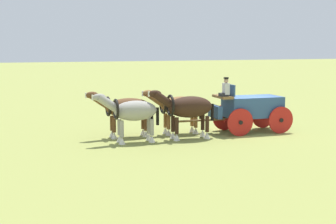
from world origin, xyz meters
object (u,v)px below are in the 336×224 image
at_px(draft_horse_rear_near, 187,108).
at_px(draft_horse_lead_off, 126,109).
at_px(draft_horse_lead_near, 132,112).
at_px(show_wagon, 250,108).
at_px(draft_horse_rear_off, 178,107).

distance_m(draft_horse_rear_near, draft_horse_lead_off, 2.92).
relative_size(draft_horse_rear_near, draft_horse_lead_near, 1.06).
bearing_deg(draft_horse_lead_near, show_wagon, -176.85).
distance_m(show_wagon, draft_horse_rear_off, 3.65).
relative_size(draft_horse_rear_off, draft_horse_lead_off, 0.95).
distance_m(draft_horse_rear_near, draft_horse_rear_off, 1.30).
height_order(show_wagon, draft_horse_lead_off, show_wagon).
distance_m(show_wagon, draft_horse_rear_near, 3.63).
distance_m(draft_horse_lead_near, draft_horse_lead_off, 1.30).
bearing_deg(draft_horse_lead_near, draft_horse_rear_off, -156.23).
xyz_separation_m(draft_horse_rear_near, draft_horse_lead_off, (2.55, -1.43, -0.09)).
relative_size(show_wagon, draft_horse_rear_near, 1.81).
height_order(draft_horse_rear_near, draft_horse_lead_off, draft_horse_rear_near).
relative_size(draft_horse_rear_near, draft_horse_lead_off, 0.99).
bearing_deg(draft_horse_rear_off, show_wagon, 166.84).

